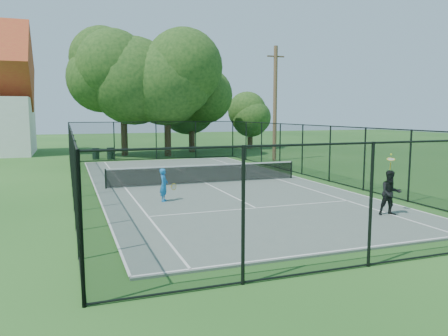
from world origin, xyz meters
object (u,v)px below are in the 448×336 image
object	(u,v)px
utility_pole	(275,103)
player_black	(391,193)
tennis_net	(205,173)
trash_bin_right	(110,153)
trash_bin_left	(96,154)
player_blue	(164,185)

from	to	relation	value
utility_pole	player_black	world-z (taller)	utility_pole
tennis_net	player_black	bearing A→B (deg)	-66.15
tennis_net	player_black	xyz separation A→B (m)	(4.00, -9.05, 0.28)
trash_bin_right	player_black	world-z (taller)	player_black
trash_bin_left	player_blue	size ratio (longest dim) A/B	0.66
trash_bin_left	player_black	bearing A→B (deg)	-70.14
utility_pole	player_blue	world-z (taller)	utility_pole
tennis_net	player_black	size ratio (longest dim) A/B	4.68
trash_bin_left	player_blue	bearing A→B (deg)	-85.26
trash_bin_right	trash_bin_left	bearing A→B (deg)	161.94
tennis_net	utility_pole	distance (m)	12.90
trash_bin_left	trash_bin_right	bearing A→B (deg)	-18.06
player_blue	player_black	bearing A→B (deg)	-36.25
trash_bin_right	player_blue	size ratio (longest dim) A/B	0.69
tennis_net	trash_bin_right	distance (m)	14.65
player_black	player_blue	bearing A→B (deg)	143.75
trash_bin_left	tennis_net	bearing A→B (deg)	-72.71
tennis_net	trash_bin_left	xyz separation A→B (m)	(-4.54, 14.60, -0.13)
trash_bin_right	player_black	xyz separation A→B (m)	(7.44, -23.29, 0.39)
utility_pole	player_blue	xyz separation A→B (m)	(-11.42, -12.91, -3.67)
tennis_net	utility_pole	bearing A→B (deg)	46.92
trash_bin_left	player_black	xyz separation A→B (m)	(8.55, -23.65, 0.41)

